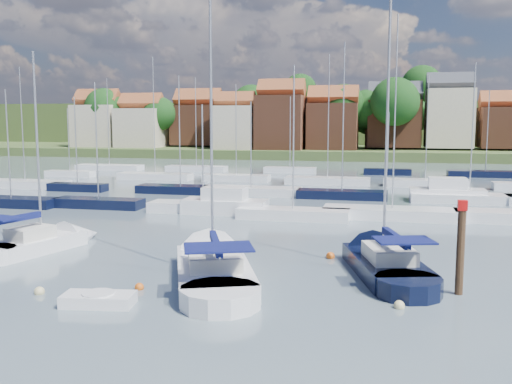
# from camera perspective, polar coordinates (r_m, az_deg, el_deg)

# --- Properties ---
(ground) EXTENTS (260.00, 260.00, 0.00)m
(ground) POSITION_cam_1_polar(r_m,az_deg,el_deg) (65.97, 6.14, 0.44)
(ground) COLOR #4E606A
(ground) RESTS_ON ground
(sailboat_left) EXTENTS (4.70, 9.54, 12.65)m
(sailboat_left) POSITION_cam_1_polar(r_m,az_deg,el_deg) (36.89, -20.08, -4.78)
(sailboat_left) COLOR white
(sailboat_left) RESTS_ON ground
(sailboat_centre) EXTENTS (7.90, 13.38, 17.61)m
(sailboat_centre) POSITION_cam_1_polar(r_m,az_deg,el_deg) (29.84, -4.51, -7.19)
(sailboat_centre) COLOR white
(sailboat_centre) RESTS_ON ground
(sailboat_navy) EXTENTS (5.97, 11.75, 15.75)m
(sailboat_navy) POSITION_cam_1_polar(r_m,az_deg,el_deg) (31.07, 12.18, -6.73)
(sailboat_navy) COLOR black
(sailboat_navy) RESTS_ON ground
(tender) EXTENTS (3.16, 1.81, 0.65)m
(tender) POSITION_cam_1_polar(r_m,az_deg,el_deg) (25.29, -15.48, -10.33)
(tender) COLOR white
(tender) RESTS_ON ground
(timber_piling) EXTENTS (0.40, 0.40, 6.51)m
(timber_piling) POSITION_cam_1_polar(r_m,az_deg,el_deg) (27.18, 19.70, -7.21)
(timber_piling) COLOR #4C331E
(timber_piling) RESTS_ON ground
(buoy_b) EXTENTS (0.47, 0.47, 0.47)m
(buoy_b) POSITION_cam_1_polar(r_m,az_deg,el_deg) (27.76, -20.84, -9.50)
(buoy_b) COLOR beige
(buoy_b) RESTS_ON ground
(buoy_c) EXTENTS (0.42, 0.42, 0.42)m
(buoy_c) POSITION_cam_1_polar(r_m,az_deg,el_deg) (27.18, -11.59, -9.52)
(buoy_c) COLOR #D85914
(buoy_c) RESTS_ON ground
(buoy_d) EXTENTS (0.54, 0.54, 0.54)m
(buoy_d) POSITION_cam_1_polar(r_m,az_deg,el_deg) (25.95, -4.12, -10.20)
(buoy_d) COLOR beige
(buoy_d) RESTS_ON ground
(buoy_e) EXTENTS (0.50, 0.50, 0.50)m
(buoy_e) POSITION_cam_1_polar(r_m,az_deg,el_deg) (32.70, 7.45, -6.57)
(buoy_e) COLOR #D85914
(buoy_e) RESTS_ON ground
(buoy_f) EXTENTS (0.46, 0.46, 0.46)m
(buoy_f) POSITION_cam_1_polar(r_m,az_deg,el_deg) (24.86, 14.12, -11.20)
(buoy_f) COLOR beige
(buoy_f) RESTS_ON ground
(marina_field) EXTENTS (79.62, 41.41, 15.93)m
(marina_field) POSITION_cam_1_polar(r_m,az_deg,el_deg) (60.93, 7.38, 0.27)
(marina_field) COLOR white
(marina_field) RESTS_ON ground
(far_shore_town) EXTENTS (212.46, 90.00, 22.27)m
(far_shore_town) POSITION_cam_1_polar(r_m,az_deg,el_deg) (157.86, 10.97, 5.97)
(far_shore_town) COLOR #47572B
(far_shore_town) RESTS_ON ground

